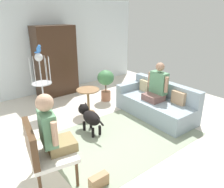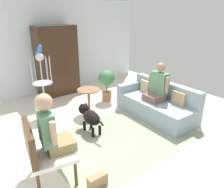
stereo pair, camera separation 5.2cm
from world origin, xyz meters
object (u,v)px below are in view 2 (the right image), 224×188
object	(u,v)px
couch	(156,104)
potted_plant	(107,81)
round_end_table	(89,97)
armchair	(41,149)
parrot	(39,49)
person_on_couch	(158,86)
armoire_cabinet	(57,61)
bird_cage_stand	(43,83)
handbag	(97,181)
dog	(90,116)
person_on_armchair	(50,128)

from	to	relation	value
couch	potted_plant	world-z (taller)	potted_plant
couch	round_end_table	bearing A→B (deg)	139.24
armchair	parrot	xyz separation A→B (m)	(0.86, 2.02, 1.00)
person_on_couch	armoire_cabinet	distance (m)	3.00
parrot	potted_plant	distance (m)	1.94
couch	bird_cage_stand	world-z (taller)	bird_cage_stand
armoire_cabinet	handbag	world-z (taller)	armoire_cabinet
handbag	dog	bearing A→B (deg)	61.22
person_on_couch	handbag	xyz separation A→B (m)	(-2.33, -1.00, -0.64)
round_end_table	potted_plant	size ratio (longest dim) A/B	0.72
person_on_armchair	potted_plant	world-z (taller)	person_on_armchair
person_on_armchair	dog	bearing A→B (deg)	36.03
dog	bird_cage_stand	world-z (taller)	bird_cage_stand
bird_cage_stand	handbag	bearing A→B (deg)	-96.76
armchair	person_on_armchair	size ratio (longest dim) A/B	1.07
round_end_table	bird_cage_stand	distance (m)	1.08
armchair	person_on_armchair	bearing A→B (deg)	-10.36
person_on_couch	person_on_armchair	bearing A→B (deg)	-170.12
couch	potted_plant	bearing A→B (deg)	104.62
parrot	potted_plant	bearing A→B (deg)	-4.05
person_on_armchair	dog	xyz separation A→B (m)	(1.12, 0.81, -0.49)
dog	parrot	distance (m)	1.78
person_on_armchair	potted_plant	xyz separation A→B (m)	(2.37, 1.93, -0.27)
armchair	bird_cage_stand	size ratio (longest dim) A/B	0.63
bird_cage_stand	armchair	bearing A→B (deg)	-112.42
person_on_armchair	parrot	xyz separation A→B (m)	(0.71, 2.05, 0.72)
person_on_couch	handbag	world-z (taller)	person_on_couch
dog	potted_plant	xyz separation A→B (m)	(1.25, 1.12, 0.21)
dog	round_end_table	bearing A→B (deg)	58.95
person_on_armchair	potted_plant	bearing A→B (deg)	39.19
armchair	parrot	world-z (taller)	parrot
person_on_armchair	bird_cage_stand	xyz separation A→B (m)	(0.69, 2.05, -0.03)
dog	person_on_couch	bearing A→B (deg)	-12.07
armchair	dog	distance (m)	1.50
dog	parrot	bearing A→B (deg)	108.27
couch	round_end_table	size ratio (longest dim) A/B	3.11
bird_cage_stand	handbag	world-z (taller)	bird_cage_stand
armoire_cabinet	bird_cage_stand	bearing A→B (deg)	-127.00
person_on_armchair	armoire_cabinet	xyz separation A→B (m)	(1.58, 3.24, 0.15)
armchair	handbag	xyz separation A→B (m)	(0.53, -0.55, -0.45)
couch	bird_cage_stand	size ratio (longest dim) A/B	1.29
couch	bird_cage_stand	xyz separation A→B (m)	(-2.06, 1.55, 0.51)
round_end_table	armoire_cabinet	size ratio (longest dim) A/B	0.31
armchair	armoire_cabinet	world-z (taller)	armoire_cabinet
round_end_table	dog	bearing A→B (deg)	-121.05
armchair	handbag	world-z (taller)	armchair
armchair	dog	world-z (taller)	armchair
person_on_armchair	potted_plant	size ratio (longest dim) A/B	1.01
person_on_couch	bird_cage_stand	world-z (taller)	bird_cage_stand
parrot	handbag	bearing A→B (deg)	-97.20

